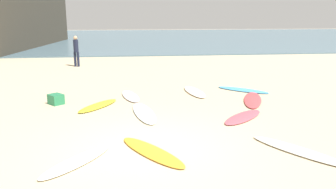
# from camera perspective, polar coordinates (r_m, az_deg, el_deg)

# --- Properties ---
(ground_plane) EXTENTS (120.00, 120.00, 0.00)m
(ground_plane) POSITION_cam_1_polar(r_m,az_deg,el_deg) (7.87, -3.79, -9.04)
(ground_plane) COLOR #C6B28E
(ocean_water) EXTENTS (120.00, 40.00, 0.08)m
(ocean_water) POSITION_cam_1_polar(r_m,az_deg,el_deg) (44.56, -6.32, 9.56)
(ocean_water) COLOR slate
(ocean_water) RESTS_ON ground_plane
(surfboard_0) EXTENTS (1.78, 1.75, 0.06)m
(surfboard_0) POSITION_cam_1_polar(r_m,az_deg,el_deg) (10.27, 12.56, -3.72)
(surfboard_0) COLOR #D95360
(surfboard_0) RESTS_ON ground_plane
(surfboard_1) EXTENTS (0.88, 2.03, 0.08)m
(surfboard_1) POSITION_cam_1_polar(r_m,az_deg,el_deg) (12.61, -6.37, -0.23)
(surfboard_1) COLOR white
(surfboard_1) RESTS_ON ground_plane
(surfboard_2) EXTENTS (1.47, 1.87, 0.09)m
(surfboard_2) POSITION_cam_1_polar(r_m,az_deg,el_deg) (11.44, -11.71, -1.84)
(surfboard_2) COLOR yellow
(surfboard_2) RESTS_ON ground_plane
(surfboard_3) EXTENTS (1.71, 2.24, 0.07)m
(surfboard_3) POSITION_cam_1_polar(r_m,az_deg,el_deg) (8.17, 21.19, -8.83)
(surfboard_3) COLOR silver
(surfboard_3) RESTS_ON ground_plane
(surfboard_4) EXTENTS (1.61, 2.14, 0.06)m
(surfboard_4) POSITION_cam_1_polar(r_m,az_deg,el_deg) (7.60, -2.77, -9.61)
(surfboard_4) COLOR orange
(surfboard_4) RESTS_ON ground_plane
(surfboard_5) EXTENTS (0.80, 2.17, 0.08)m
(surfboard_5) POSITION_cam_1_polar(r_m,az_deg,el_deg) (13.26, 4.49, 0.49)
(surfboard_5) COLOR #F6E4C7
(surfboard_5) RESTS_ON ground_plane
(surfboard_6) EXTENTS (1.99, 1.85, 0.06)m
(surfboard_6) POSITION_cam_1_polar(r_m,az_deg,el_deg) (13.90, 12.53, 0.78)
(surfboard_6) COLOR #4BA2DC
(surfboard_6) RESTS_ON ground_plane
(surfboard_7) EXTENTS (0.90, 2.46, 0.08)m
(surfboard_7) POSITION_cam_1_polar(r_m,az_deg,el_deg) (10.46, -4.07, -3.07)
(surfboard_7) COLOR white
(surfboard_7) RESTS_ON ground_plane
(surfboard_8) EXTENTS (1.41, 2.47, 0.07)m
(surfboard_8) POSITION_cam_1_polar(r_m,az_deg,el_deg) (12.38, 14.10, -0.84)
(surfboard_8) COLOR #DC484C
(surfboard_8) RESTS_ON ground_plane
(surfboard_9) EXTENTS (1.54, 1.82, 0.07)m
(surfboard_9) POSITION_cam_1_polar(r_m,az_deg,el_deg) (7.36, -15.23, -10.86)
(surfboard_9) COLOR white
(surfboard_9) RESTS_ON ground_plane
(beachgoer_near) EXTENTS (0.36, 0.36, 1.78)m
(beachgoer_near) POSITION_cam_1_polar(r_m,az_deg,el_deg) (20.46, -15.27, 7.36)
(beachgoer_near) COLOR #191E33
(beachgoer_near) RESTS_ON ground_plane
(beach_cooler) EXTENTS (0.61, 0.62, 0.34)m
(beach_cooler) POSITION_cam_1_polar(r_m,az_deg,el_deg) (12.13, -18.40, -0.76)
(beach_cooler) COLOR #287F51
(beach_cooler) RESTS_ON ground_plane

